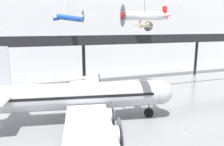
% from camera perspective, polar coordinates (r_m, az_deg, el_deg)
% --- Properties ---
extents(hangar_back_wall, '(140.00, 3.00, 23.90)m').
position_cam_1_polar(hangar_back_wall, '(59.11, -10.05, 11.16)').
color(hangar_back_wall, white).
rests_on(hangar_back_wall, ground).
extents(mezzanine_walkway, '(110.00, 3.20, 10.88)m').
position_cam_1_polar(mezzanine_walkway, '(46.80, -7.24, 7.71)').
color(mezzanine_walkway, black).
rests_on(mezzanine_walkway, ground).
extents(airliner_silver_main, '(26.08, 30.05, 10.28)m').
position_cam_1_polar(airliner_silver_main, '(29.32, -8.52, -6.02)').
color(airliner_silver_main, '#B7BABF').
rests_on(airliner_silver_main, ground).
extents(suspended_plane_silver_racer, '(5.92, 7.21, 7.90)m').
position_cam_1_polar(suspended_plane_silver_racer, '(27.12, 8.37, 14.45)').
color(suspended_plane_silver_racer, silver).
extents(suspended_plane_cream_biplane, '(5.23, 5.43, 8.80)m').
position_cam_1_polar(suspended_plane_cream_biplane, '(47.52, 8.44, 12.28)').
color(suspended_plane_cream_biplane, beige).
extents(suspended_plane_blue_trainer, '(5.99, 7.31, 7.20)m').
position_cam_1_polar(suspended_plane_blue_trainer, '(44.43, -11.12, 13.90)').
color(suspended_plane_blue_trainer, '#1E4CAD').
extents(stanchion_barrier, '(0.36, 0.36, 1.08)m').
position_cam_1_polar(stanchion_barrier, '(28.51, 18.52, -14.10)').
color(stanchion_barrier, '#B2B5BA').
rests_on(stanchion_barrier, ground).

